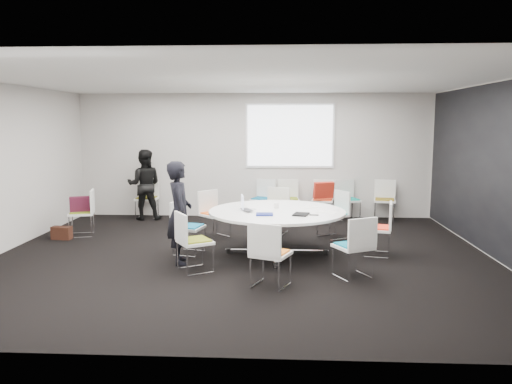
{
  "coord_description": "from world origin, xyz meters",
  "views": [
    {
      "loc": [
        0.63,
        -7.82,
        2.16
      ],
      "look_at": [
        0.2,
        0.4,
        1.0
      ],
      "focal_mm": 35.0,
      "sensor_mm": 36.0,
      "label": 1
    }
  ],
  "objects_px": {
    "chair_ring_g": "(270,267)",
    "chair_spare_left": "(83,222)",
    "brown_bag": "(62,233)",
    "chair_ring_h": "(353,259)",
    "chair_ring_e": "(188,238)",
    "chair_back_d": "(348,208)",
    "cup": "(276,206)",
    "chair_back_c": "(323,208)",
    "person_main": "(179,213)",
    "chair_back_a": "(263,207)",
    "chair_back_b": "(288,207)",
    "conference_table": "(277,222)",
    "chair_ring_a": "(377,239)",
    "chair_back_e": "(384,208)",
    "chair_ring_d": "(215,223)",
    "laptop": "(250,210)",
    "chair_ring_f": "(194,253)",
    "chair_ring_c": "(275,219)",
    "chair_person_back": "(147,206)",
    "chair_ring_b": "(333,223)",
    "person_back": "(144,185)",
    "maroon_bag": "(81,204)"
  },
  "relations": [
    {
      "from": "chair_ring_g",
      "to": "chair_spare_left",
      "type": "relative_size",
      "value": 1.0
    },
    {
      "from": "brown_bag",
      "to": "chair_ring_g",
      "type": "bearing_deg",
      "value": -32.41
    },
    {
      "from": "chair_ring_h",
      "to": "brown_bag",
      "type": "height_order",
      "value": "chair_ring_h"
    },
    {
      "from": "chair_ring_e",
      "to": "chair_back_d",
      "type": "xyz_separation_m",
      "value": [
        2.99,
        3.05,
        0.0
      ]
    },
    {
      "from": "chair_ring_h",
      "to": "chair_spare_left",
      "type": "distance_m",
      "value": 5.33
    },
    {
      "from": "cup",
      "to": "brown_bag",
      "type": "relative_size",
      "value": 0.25
    },
    {
      "from": "chair_back_c",
      "to": "person_main",
      "type": "bearing_deg",
      "value": 64.61
    },
    {
      "from": "chair_back_a",
      "to": "chair_back_c",
      "type": "distance_m",
      "value": 1.33
    },
    {
      "from": "chair_back_b",
      "to": "brown_bag",
      "type": "distance_m",
      "value": 4.74
    },
    {
      "from": "chair_ring_e",
      "to": "person_main",
      "type": "height_order",
      "value": "person_main"
    },
    {
      "from": "conference_table",
      "to": "chair_spare_left",
      "type": "relative_size",
      "value": 2.52
    },
    {
      "from": "chair_ring_a",
      "to": "chair_back_e",
      "type": "xyz_separation_m",
      "value": [
        0.71,
        2.98,
        0.0
      ]
    },
    {
      "from": "chair_ring_d",
      "to": "laptop",
      "type": "height_order",
      "value": "chair_ring_d"
    },
    {
      "from": "chair_back_c",
      "to": "person_main",
      "type": "height_order",
      "value": "person_main"
    },
    {
      "from": "chair_ring_f",
      "to": "chair_back_a",
      "type": "height_order",
      "value": "same"
    },
    {
      "from": "chair_ring_g",
      "to": "chair_back_a",
      "type": "bearing_deg",
      "value": 115.79
    },
    {
      "from": "person_main",
      "to": "brown_bag",
      "type": "relative_size",
      "value": 4.38
    },
    {
      "from": "conference_table",
      "to": "brown_bag",
      "type": "bearing_deg",
      "value": 168.28
    },
    {
      "from": "chair_back_b",
      "to": "chair_back_d",
      "type": "distance_m",
      "value": 1.31
    },
    {
      "from": "chair_ring_c",
      "to": "chair_person_back",
      "type": "distance_m",
      "value": 3.25
    },
    {
      "from": "chair_ring_b",
      "to": "brown_bag",
      "type": "relative_size",
      "value": 2.44
    },
    {
      "from": "chair_ring_f",
      "to": "chair_ring_g",
      "type": "bearing_deg",
      "value": 29.32
    },
    {
      "from": "chair_back_e",
      "to": "person_back",
      "type": "relative_size",
      "value": 0.56
    },
    {
      "from": "chair_back_b",
      "to": "chair_spare_left",
      "type": "distance_m",
      "value": 4.35
    },
    {
      "from": "chair_back_c",
      "to": "chair_ring_c",
      "type": "bearing_deg",
      "value": 62.6
    },
    {
      "from": "chair_ring_g",
      "to": "maroon_bag",
      "type": "xyz_separation_m",
      "value": [
        -3.66,
        2.78,
        0.34
      ]
    },
    {
      "from": "chair_ring_b",
      "to": "maroon_bag",
      "type": "height_order",
      "value": "chair_ring_b"
    },
    {
      "from": "cup",
      "to": "brown_bag",
      "type": "distance_m",
      "value": 4.08
    },
    {
      "from": "chair_ring_c",
      "to": "chair_ring_g",
      "type": "distance_m",
      "value": 3.22
    },
    {
      "from": "chair_spare_left",
      "to": "laptop",
      "type": "height_order",
      "value": "chair_spare_left"
    },
    {
      "from": "chair_ring_b",
      "to": "chair_back_d",
      "type": "bearing_deg",
      "value": -45.2
    },
    {
      "from": "chair_back_b",
      "to": "chair_back_c",
      "type": "height_order",
      "value": "same"
    },
    {
      "from": "chair_ring_b",
      "to": "chair_back_e",
      "type": "height_order",
      "value": "same"
    },
    {
      "from": "chair_ring_d",
      "to": "chair_back_c",
      "type": "relative_size",
      "value": 1.0
    },
    {
      "from": "cup",
      "to": "chair_ring_b",
      "type": "bearing_deg",
      "value": 43.46
    },
    {
      "from": "chair_back_d",
      "to": "chair_person_back",
      "type": "distance_m",
      "value": 4.51
    },
    {
      "from": "chair_ring_a",
      "to": "chair_person_back",
      "type": "height_order",
      "value": "same"
    },
    {
      "from": "chair_ring_f",
      "to": "brown_bag",
      "type": "distance_m",
      "value": 3.38
    },
    {
      "from": "chair_back_a",
      "to": "chair_back_b",
      "type": "bearing_deg",
      "value": -158.83
    },
    {
      "from": "chair_ring_g",
      "to": "brown_bag",
      "type": "relative_size",
      "value": 2.44
    },
    {
      "from": "brown_bag",
      "to": "chair_back_d",
      "type": "bearing_deg",
      "value": 21.2
    },
    {
      "from": "cup",
      "to": "chair_ring_h",
      "type": "bearing_deg",
      "value": -52.25
    },
    {
      "from": "chair_back_d",
      "to": "chair_person_back",
      "type": "bearing_deg",
      "value": -17.84
    },
    {
      "from": "chair_ring_c",
      "to": "chair_ring_g",
      "type": "height_order",
      "value": "same"
    },
    {
      "from": "conference_table",
      "to": "chair_ring_a",
      "type": "distance_m",
      "value": 1.65
    },
    {
      "from": "person_main",
      "to": "maroon_bag",
      "type": "distance_m",
      "value": 2.84
    },
    {
      "from": "chair_ring_a",
      "to": "chair_back_c",
      "type": "xyz_separation_m",
      "value": [
        -0.65,
        2.93,
        0.0
      ]
    },
    {
      "from": "chair_back_c",
      "to": "chair_person_back",
      "type": "xyz_separation_m",
      "value": [
        -3.95,
        0.05,
        0.0
      ]
    },
    {
      "from": "chair_ring_d",
      "to": "chair_ring_f",
      "type": "height_order",
      "value": "same"
    },
    {
      "from": "chair_ring_d",
      "to": "chair_person_back",
      "type": "xyz_separation_m",
      "value": [
        -1.79,
        1.86,
        0.0
      ]
    }
  ]
}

